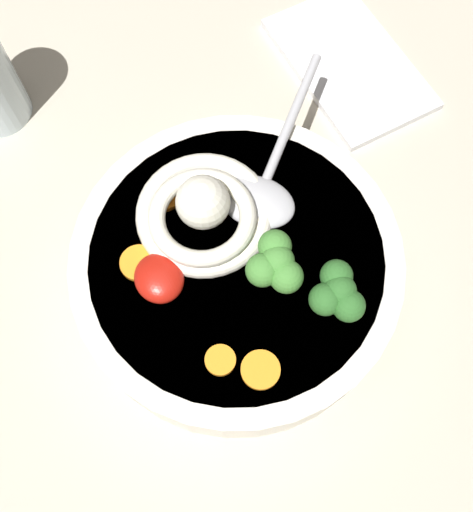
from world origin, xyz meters
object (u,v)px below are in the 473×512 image
at_px(noodle_pile, 203,212).
at_px(soup_spoon, 263,187).
at_px(soup_bowl, 236,269).
at_px(folded_napkin, 349,63).

distance_m(noodle_pile, soup_spoon, 0.05).
bearing_deg(soup_bowl, folded_napkin, 124.64).
bearing_deg(soup_spoon, folded_napkin, -6.71).
relative_size(noodle_pile, soup_spoon, 0.76).
bearing_deg(soup_spoon, noodle_pile, 139.44).
bearing_deg(folded_napkin, noodle_pile, -63.81).
xyz_separation_m(noodle_pile, soup_spoon, (0.00, 0.05, -0.01)).
relative_size(soup_bowl, folded_napkin, 1.48).
height_order(soup_bowl, noodle_pile, noodle_pile).
height_order(soup_spoon, folded_napkin, soup_spoon).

